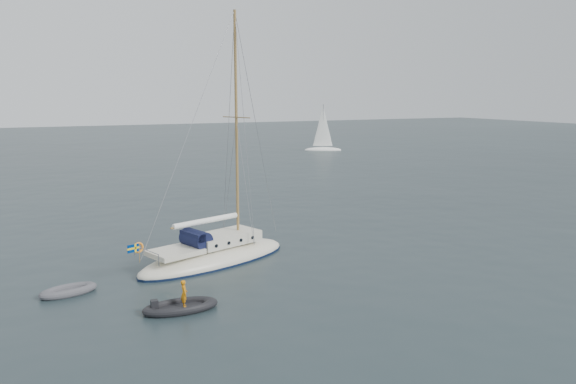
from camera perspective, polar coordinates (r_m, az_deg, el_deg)
name	(u,v)px	position (r m, az deg, el deg)	size (l,w,h in m)	color
ground	(277,259)	(32.69, -1.17, -6.82)	(300.00, 300.00, 0.00)	black
sailboat	(214,243)	(32.08, -7.48, -5.17)	(10.26, 3.07, 14.62)	silver
dinghy	(68,291)	(29.07, -21.42, -9.32)	(2.71, 1.22, 0.39)	#4E4D53
rib	(180,306)	(25.63, -10.89, -11.30)	(3.36, 1.53, 1.39)	black
distant_yacht_b	(323,130)	(95.13, 3.57, 6.35)	(6.23, 3.32, 8.26)	white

